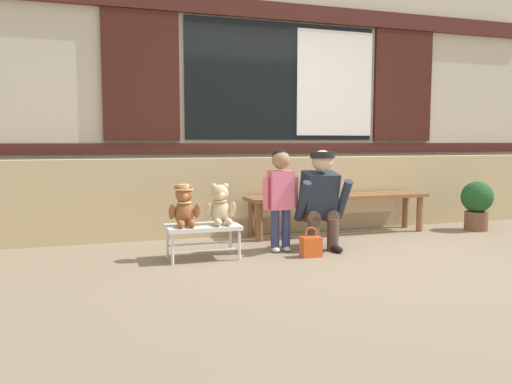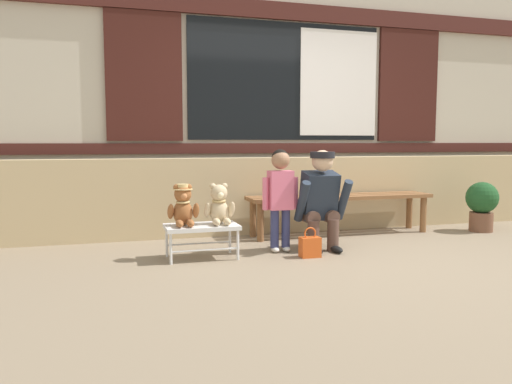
% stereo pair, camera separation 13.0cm
% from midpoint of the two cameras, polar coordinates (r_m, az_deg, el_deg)
% --- Properties ---
extents(ground_plane, '(60.00, 60.00, 0.00)m').
position_cam_midpoint_polar(ground_plane, '(4.65, 10.31, -7.17)').
color(ground_plane, '#84725B').
extents(brick_low_wall, '(7.85, 0.25, 0.85)m').
position_cam_midpoint_polar(brick_low_wall, '(5.85, 3.78, -0.22)').
color(brick_low_wall, tan).
rests_on(brick_low_wall, ground).
extents(shop_facade, '(8.01, 0.26, 3.80)m').
position_cam_midpoint_polar(shop_facade, '(6.37, 2.13, 13.54)').
color(shop_facade, beige).
rests_on(shop_facade, ground).
extents(wooden_bench_long, '(2.10, 0.40, 0.44)m').
position_cam_midpoint_polar(wooden_bench_long, '(5.68, 8.62, -0.98)').
color(wooden_bench_long, brown).
rests_on(wooden_bench_long, ground).
extents(small_display_bench, '(0.64, 0.36, 0.30)m').
position_cam_midpoint_polar(small_display_bench, '(4.47, -6.86, -4.15)').
color(small_display_bench, silver).
rests_on(small_display_bench, ground).
extents(teddy_bear_with_hat, '(0.28, 0.27, 0.36)m').
position_cam_midpoint_polar(teddy_bear_with_hat, '(4.41, -8.94, -1.59)').
color(teddy_bear_with_hat, '#93562D').
rests_on(teddy_bear_with_hat, small_display_bench).
extents(teddy_bear_plain, '(0.28, 0.26, 0.36)m').
position_cam_midpoint_polar(teddy_bear_plain, '(4.47, -4.88, -1.56)').
color(teddy_bear_plain, '#CCB289').
rests_on(teddy_bear_plain, small_display_bench).
extents(child_standing, '(0.35, 0.18, 0.96)m').
position_cam_midpoint_polar(child_standing, '(4.69, 2.01, 0.37)').
color(child_standing, navy).
rests_on(child_standing, ground).
extents(adult_crouching, '(0.50, 0.49, 0.95)m').
position_cam_midpoint_polar(adult_crouching, '(4.83, 6.57, -0.84)').
color(adult_crouching, brown).
rests_on(adult_crouching, ground).
extents(handbag_on_ground, '(0.18, 0.11, 0.27)m').
position_cam_midpoint_polar(handbag_on_ground, '(4.56, 5.40, -6.11)').
color(handbag_on_ground, '#DB561E').
rests_on(handbag_on_ground, ground).
extents(potted_plant, '(0.36, 0.36, 0.57)m').
position_cam_midpoint_polar(potted_plant, '(6.36, 23.13, -1.12)').
color(potted_plant, brown).
rests_on(potted_plant, ground).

